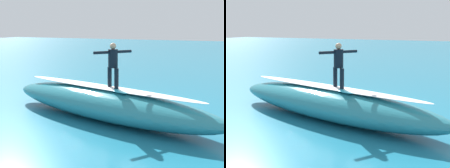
# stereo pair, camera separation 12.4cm
# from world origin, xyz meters

# --- Properties ---
(ground_plane) EXTENTS (120.00, 120.00, 0.00)m
(ground_plane) POSITION_xyz_m (0.00, 0.00, 0.00)
(ground_plane) COLOR teal
(wave_crest) EXTENTS (9.84, 4.20, 1.18)m
(wave_crest) POSITION_xyz_m (0.14, 2.28, 0.59)
(wave_crest) COLOR teal
(wave_crest) RESTS_ON ground_plane
(wave_foam_lip) EXTENTS (8.13, 2.56, 0.08)m
(wave_foam_lip) POSITION_xyz_m (0.14, 2.28, 1.22)
(wave_foam_lip) COLOR white
(wave_foam_lip) RESTS_ON wave_crest
(surfboard_riding) EXTENTS (1.87, 1.52, 0.08)m
(surfboard_riding) POSITION_xyz_m (-0.31, 2.39, 1.22)
(surfboard_riding) COLOR #33B2D1
(surfboard_riding) RESTS_ON wave_crest
(surfer_riding) EXTENTS (0.96, 1.32, 1.63)m
(surfer_riding) POSITION_xyz_m (-0.31, 2.39, 2.21)
(surfer_riding) COLOR black
(surfer_riding) RESTS_ON surfboard_riding
(surfboard_paddling) EXTENTS (0.88, 2.30, 0.09)m
(surfboard_paddling) POSITION_xyz_m (1.19, -0.62, 0.04)
(surfboard_paddling) COLOR #33B2D1
(surfboard_paddling) RESTS_ON ground_plane
(surfer_paddling) EXTENTS (0.50, 1.71, 0.31)m
(surfer_paddling) POSITION_xyz_m (1.20, -0.75, 0.22)
(surfer_paddling) COLOR black
(surfer_paddling) RESTS_ON surfboard_paddling
(foam_patch_near) EXTENTS (0.93, 0.90, 0.11)m
(foam_patch_near) POSITION_xyz_m (1.68, -2.72, 0.06)
(foam_patch_near) COLOR white
(foam_patch_near) RESTS_ON ground_plane
(foam_patch_mid) EXTENTS (1.33, 1.34, 0.13)m
(foam_patch_mid) POSITION_xyz_m (-0.43, -0.30, 0.07)
(foam_patch_mid) COLOR white
(foam_patch_mid) RESTS_ON ground_plane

